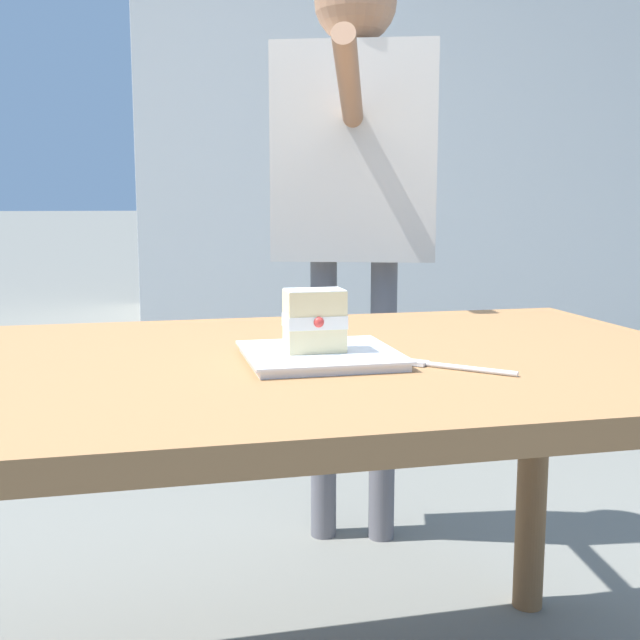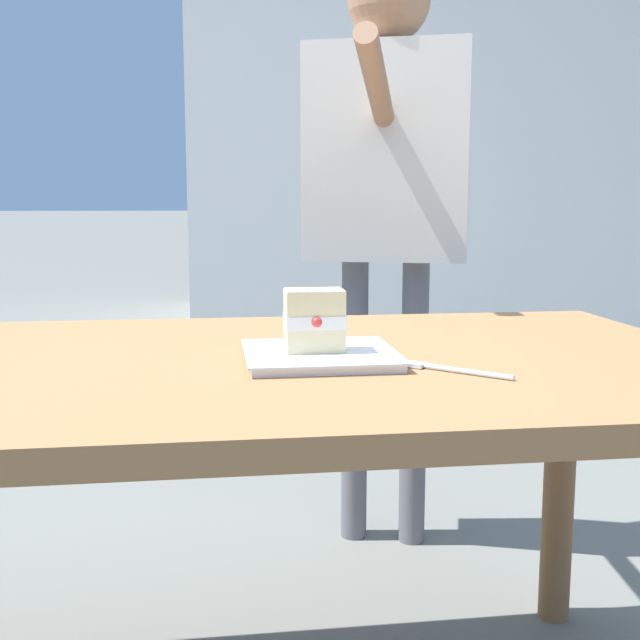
% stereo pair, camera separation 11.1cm
% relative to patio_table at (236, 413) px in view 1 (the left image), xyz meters
% --- Properties ---
extents(patio_table, '(1.59, 0.88, 0.71)m').
position_rel_patio_table_xyz_m(patio_table, '(0.00, 0.00, 0.00)').
color(patio_table, olive).
rests_on(patio_table, ground).
extents(dessert_plate, '(0.24, 0.24, 0.02)m').
position_rel_patio_table_xyz_m(dessert_plate, '(0.13, -0.04, 0.10)').
color(dessert_plate, white).
rests_on(dessert_plate, patio_table).
extents(cake_slice, '(0.09, 0.07, 0.10)m').
position_rel_patio_table_xyz_m(cake_slice, '(0.12, -0.04, 0.15)').
color(cake_slice, beige).
rests_on(cake_slice, dessert_plate).
extents(dessert_fork, '(0.13, 0.13, 0.01)m').
position_rel_patio_table_xyz_m(dessert_fork, '(0.31, -0.15, 0.09)').
color(dessert_fork, silver).
rests_on(dessert_fork, patio_table).
extents(diner_person, '(0.47, 0.60, 1.58)m').
position_rel_patio_table_xyz_m(diner_person, '(0.43, 0.85, 0.43)').
color(diner_person, slate).
rests_on(diner_person, ground).
extents(patio_building, '(4.69, 3.98, 2.50)m').
position_rel_patio_table_xyz_m(patio_building, '(2.20, 4.36, 0.63)').
color(patio_building, silver).
rests_on(patio_building, ground).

